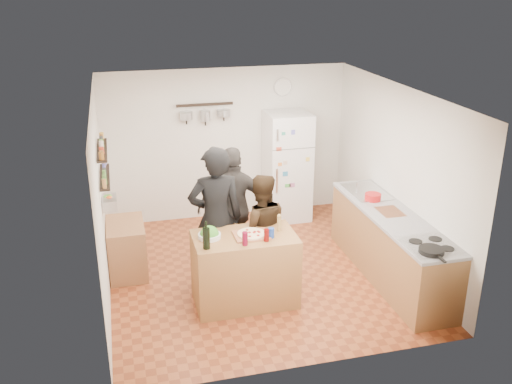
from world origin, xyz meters
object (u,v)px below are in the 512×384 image
object	(u,v)px
person_back	(234,208)
skillet	(431,251)
person_center	(260,230)
pepper_mill	(279,224)
side_table	(127,248)
counter_run	(390,246)
wall_clock	(283,87)
prep_island	(245,269)
salt_canister	(271,233)
wine_bottle	(206,239)
person_left	(216,219)
fridge	(287,166)
red_bowl	(373,197)
salad_bowl	(209,236)

from	to	relation	value
person_back	skillet	distance (m)	2.72
person_center	skillet	xyz separation A→B (m)	(1.64, -1.39, 0.18)
pepper_mill	side_table	world-z (taller)	pepper_mill
counter_run	wall_clock	distance (m)	3.22
prep_island	person_back	distance (m)	1.09
counter_run	prep_island	bearing A→B (deg)	-175.90
salt_canister	wall_clock	bearing A→B (deg)	71.03
wine_bottle	salt_canister	xyz separation A→B (m)	(0.80, 0.10, -0.07)
person_left	fridge	distance (m)	2.52
wine_bottle	skillet	size ratio (longest dim) A/B	0.88
pepper_mill	fridge	distance (m)	2.54
counter_run	person_left	bearing A→B (deg)	171.98
person_left	salt_canister	bearing A→B (deg)	134.22
salt_canister	skillet	xyz separation A→B (m)	(1.65, -0.85, -0.02)
person_center	fridge	distance (m)	2.26
salt_canister	skillet	distance (m)	1.85
salt_canister	fridge	distance (m)	2.75
person_center	skillet	size ratio (longest dim) A/B	5.34
salt_canister	counter_run	xyz separation A→B (m)	(1.75, 0.27, -0.52)
pepper_mill	salt_canister	world-z (taller)	pepper_mill
skillet	wine_bottle	bearing A→B (deg)	162.85
person_left	person_center	bearing A→B (deg)	175.46
wine_bottle	pepper_mill	bearing A→B (deg)	15.87
wine_bottle	person_center	distance (m)	1.07
person_center	red_bowl	size ratio (longest dim) A/B	6.76
salt_canister	person_left	distance (m)	0.82
wine_bottle	counter_run	size ratio (longest dim) A/B	0.10
red_bowl	person_left	bearing A→B (deg)	-174.97
skillet	red_bowl	distance (m)	1.65
wine_bottle	side_table	distance (m)	1.75
person_center	side_table	world-z (taller)	person_center
wall_clock	salt_canister	bearing A→B (deg)	-108.97
red_bowl	side_table	size ratio (longest dim) A/B	0.28
salt_canister	salad_bowl	bearing A→B (deg)	166.72
prep_island	fridge	size ratio (longest dim) A/B	0.69
counter_run	skillet	distance (m)	1.23
person_back	salt_canister	bearing A→B (deg)	109.91
pepper_mill	wall_clock	bearing A→B (deg)	72.77
salad_bowl	fridge	xyz separation A→B (m)	(1.72, 2.40, -0.04)
wall_clock	side_table	distance (m)	3.62
wine_bottle	skillet	xyz separation A→B (m)	(2.45, -0.75, -0.09)
wine_bottle	person_left	size ratio (longest dim) A/B	0.13
pepper_mill	salt_canister	distance (m)	0.23
person_back	wall_clock	size ratio (longest dim) A/B	5.75
person_center	salt_canister	bearing A→B (deg)	94.97
wine_bottle	pepper_mill	world-z (taller)	wine_bottle
person_back	side_table	world-z (taller)	person_back
pepper_mill	counter_run	bearing A→B (deg)	3.47
skillet	wall_clock	distance (m)	3.99
salad_bowl	pepper_mill	size ratio (longest dim) A/B	1.60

